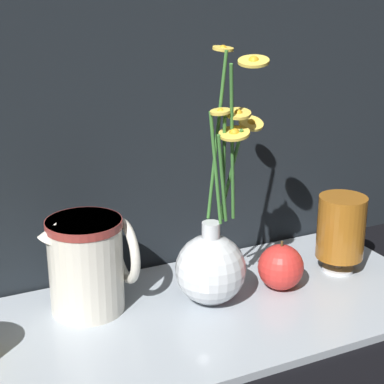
% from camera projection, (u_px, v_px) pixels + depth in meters
% --- Properties ---
extents(ground_plane, '(6.00, 6.00, 0.00)m').
position_uv_depth(ground_plane, '(181.00, 322.00, 0.95)').
color(ground_plane, black).
extents(shelf, '(0.82, 0.34, 0.01)m').
position_uv_depth(shelf, '(181.00, 319.00, 0.95)').
color(shelf, '#9EA8B2').
rests_on(shelf, ground_plane).
extents(vase_with_flowers, '(0.13, 0.12, 0.39)m').
position_uv_depth(vase_with_flowers, '(212.00, 261.00, 0.97)').
color(vase_with_flowers, silver).
rests_on(vase_with_flowers, shelf).
extents(ceramic_pitcher, '(0.14, 0.11, 0.15)m').
position_uv_depth(ceramic_pitcher, '(88.00, 261.00, 0.94)').
color(ceramic_pitcher, beige).
rests_on(ceramic_pitcher, shelf).
extents(tea_glass, '(0.08, 0.08, 0.13)m').
position_uv_depth(tea_glass, '(341.00, 228.00, 1.06)').
color(tea_glass, silver).
rests_on(tea_glass, shelf).
extents(orange_fruit, '(0.07, 0.07, 0.08)m').
position_uv_depth(orange_fruit, '(281.00, 267.00, 1.02)').
color(orange_fruit, red).
rests_on(orange_fruit, shelf).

